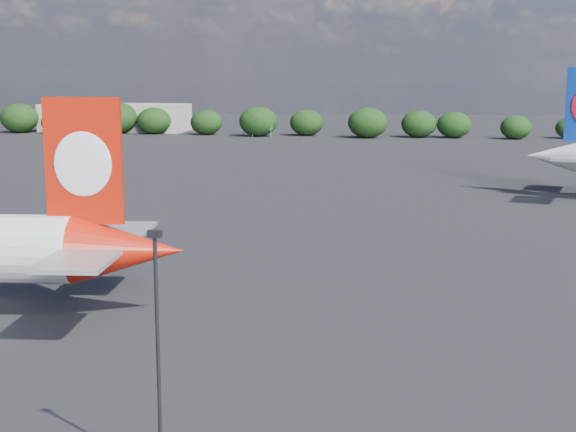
# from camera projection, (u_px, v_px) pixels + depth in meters

# --- Properties ---
(ground) EXTENTS (500.00, 500.00, 0.00)m
(ground) POSITION_uv_depth(u_px,v_px,m) (222.00, 210.00, 98.00)
(ground) COLOR black
(ground) RESTS_ON ground
(apron_lamp_post) EXTENTS (0.55, 0.30, 10.24)m
(apron_lamp_post) POSITION_uv_depth(u_px,v_px,m) (158.00, 340.00, 32.08)
(apron_lamp_post) COLOR black
(apron_lamp_post) RESTS_ON ground
(terminal_building) EXTENTS (42.00, 16.00, 8.00)m
(terminal_building) POSITION_uv_depth(u_px,v_px,m) (116.00, 117.00, 235.96)
(terminal_building) COLOR #9D9388
(terminal_building) RESTS_ON ground
(highway_sign) EXTENTS (6.00, 0.30, 4.50)m
(highway_sign) POSITION_uv_depth(u_px,v_px,m) (262.00, 125.00, 213.08)
(highway_sign) COLOR #136329
(highway_sign) RESTS_ON ground
(billboard_yellow) EXTENTS (5.00, 0.30, 5.50)m
(billboard_yellow) POSITION_uv_depth(u_px,v_px,m) (376.00, 122.00, 214.00)
(billboard_yellow) COLOR gold
(billboard_yellow) RESTS_ON ground
(horizon_treeline) EXTENTS (207.14, 14.75, 8.89)m
(horizon_treeline) POSITION_uv_depth(u_px,v_px,m) (329.00, 122.00, 214.72)
(horizon_treeline) COLOR black
(horizon_treeline) RESTS_ON ground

